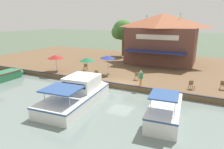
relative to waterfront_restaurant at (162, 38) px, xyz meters
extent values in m
plane|color=#4C5B47|center=(13.57, -1.20, -4.51)|extent=(220.00, 220.00, 0.00)
cube|color=brown|center=(2.57, -1.20, -4.21)|extent=(22.00, 56.00, 0.60)
cube|color=#2D2D33|center=(13.47, -1.20, -3.86)|extent=(0.20, 50.40, 0.10)
cube|color=brown|center=(-0.02, 0.00, -1.14)|extent=(7.02, 10.18, 5.53)
pyramid|color=#9E5638|center=(-0.02, 0.00, 2.70)|extent=(7.37, 10.68, 2.14)
cube|color=navy|center=(4.39, 0.00, -1.61)|extent=(1.80, 8.65, 0.16)
cube|color=silver|center=(3.53, 0.00, 0.38)|extent=(0.08, 6.11, 0.70)
cylinder|color=silver|center=(-0.02, 2.54, 2.68)|extent=(0.06, 0.06, 2.10)
cube|color=#4C4C56|center=(0.16, 2.54, 3.58)|extent=(0.36, 0.03, 0.24)
cylinder|color=silver|center=(-0.02, -2.54, 2.56)|extent=(0.06, 0.06, 1.86)
cube|color=#337547|center=(0.16, -2.54, 3.34)|extent=(0.36, 0.03, 0.24)
cylinder|color=#B7B7B7|center=(10.39, -4.30, -2.77)|extent=(0.06, 0.06, 2.28)
cylinder|color=#2D2D33|center=(10.39, -4.30, -3.88)|extent=(0.36, 0.36, 0.06)
cone|color=navy|center=(10.39, -4.30, -1.69)|extent=(1.86, 1.86, 0.40)
cone|color=white|center=(10.39, -4.30, -1.67)|extent=(1.15, 1.15, 0.32)
sphere|color=white|center=(10.39, -4.30, -1.49)|extent=(0.08, 0.08, 0.08)
cylinder|color=#B7B7B7|center=(11.97, -11.26, -2.88)|extent=(0.06, 0.06, 2.05)
cylinder|color=#2D2D33|center=(11.97, -11.26, -3.88)|extent=(0.36, 0.36, 0.06)
cone|color=maroon|center=(11.97, -11.26, -1.92)|extent=(2.14, 2.14, 0.46)
cone|color=white|center=(11.97, -11.26, -1.90)|extent=(1.32, 1.32, 0.37)
sphere|color=white|center=(11.97, -11.26, -1.69)|extent=(0.08, 0.08, 0.08)
cylinder|color=#B7B7B7|center=(11.79, -6.46, -2.88)|extent=(0.06, 0.06, 2.06)
cylinder|color=#2D2D33|center=(11.79, -6.46, -3.88)|extent=(0.36, 0.36, 0.06)
cone|color=#19663D|center=(11.79, -6.46, -1.91)|extent=(1.96, 1.96, 0.43)
cone|color=silver|center=(11.79, -6.46, -1.89)|extent=(1.21, 1.21, 0.35)
sphere|color=silver|center=(11.79, -6.46, -1.69)|extent=(0.08, 0.08, 0.08)
cube|color=brown|center=(11.91, 6.05, -3.69)|extent=(0.05, 0.05, 0.42)
cube|color=brown|center=(12.10, 5.70, -3.69)|extent=(0.05, 0.05, 0.42)
cube|color=brown|center=(11.56, 5.86, -3.69)|extent=(0.05, 0.05, 0.42)
cube|color=brown|center=(11.75, 5.51, -3.69)|extent=(0.05, 0.05, 0.42)
cube|color=brown|center=(11.83, 5.78, -3.48)|extent=(0.60, 0.60, 0.05)
cube|color=brown|center=(11.65, 5.69, -3.26)|extent=(0.24, 0.41, 0.40)
cube|color=brown|center=(12.46, -4.62, -3.69)|extent=(0.05, 0.05, 0.42)
cube|color=brown|center=(12.61, -4.99, -3.69)|extent=(0.05, 0.05, 0.42)
cube|color=brown|center=(12.09, -4.77, -3.69)|extent=(0.05, 0.05, 0.42)
cube|color=brown|center=(12.24, -5.14, -3.69)|extent=(0.05, 0.05, 0.42)
cube|color=brown|center=(12.35, -4.88, -3.48)|extent=(0.57, 0.57, 0.05)
cube|color=brown|center=(12.16, -4.96, -3.26)|extent=(0.20, 0.42, 0.40)
cube|color=brown|center=(9.93, -7.84, -3.69)|extent=(0.05, 0.05, 0.42)
cube|color=brown|center=(10.07, -8.21, -3.69)|extent=(0.05, 0.05, 0.42)
cube|color=brown|center=(9.56, -7.98, -3.69)|extent=(0.05, 0.05, 0.42)
cube|color=brown|center=(9.70, -8.35, -3.69)|extent=(0.05, 0.05, 0.42)
cube|color=brown|center=(9.81, -8.09, -3.48)|extent=(0.57, 0.57, 0.05)
cube|color=brown|center=(9.63, -8.16, -3.26)|extent=(0.19, 0.43, 0.40)
cube|color=brown|center=(11.30, 0.04, -3.69)|extent=(0.05, 0.05, 0.42)
cube|color=brown|center=(11.42, -0.34, -3.69)|extent=(0.05, 0.05, 0.42)
cube|color=brown|center=(10.92, -0.08, -3.69)|extent=(0.05, 0.05, 0.42)
cube|color=brown|center=(11.04, -0.46, -3.69)|extent=(0.05, 0.05, 0.42)
cube|color=brown|center=(11.17, -0.21, -3.48)|extent=(0.55, 0.55, 0.05)
cube|color=brown|center=(10.98, -0.27, -3.26)|extent=(0.17, 0.43, 0.40)
cube|color=brown|center=(10.80, 8.32, -3.69)|extent=(0.04, 0.04, 0.42)
cube|color=brown|center=(10.40, 8.34, -3.69)|extent=(0.04, 0.04, 0.42)
cube|color=brown|center=(10.60, 8.53, -3.48)|extent=(0.46, 0.46, 0.05)
cube|color=brown|center=(10.40, 8.54, -3.26)|extent=(0.06, 0.44, 0.40)
cylinder|color=orange|center=(13.03, 0.84, -3.51)|extent=(0.13, 0.13, 0.79)
cylinder|color=orange|center=(12.87, 0.87, -3.51)|extent=(0.13, 0.13, 0.79)
cylinder|color=#337547|center=(12.95, 0.85, -2.80)|extent=(0.46, 0.46, 0.62)
sphere|color=#DBB28E|center=(12.95, 0.85, -2.38)|extent=(0.21, 0.21, 0.21)
cube|color=white|center=(18.25, 4.48, -3.82)|extent=(5.66, 2.61, 1.21)
ellipsoid|color=white|center=(15.51, 4.25, -3.82)|extent=(2.11, 2.21, 1.21)
cube|color=#2D4C84|center=(18.25, 4.48, -3.29)|extent=(5.73, 2.66, 0.10)
cube|color=#2D4C84|center=(19.54, 4.59, -2.02)|extent=(2.28, 2.01, 0.09)
cylinder|color=silver|center=(20.11, 5.39, -2.61)|extent=(0.05, 0.05, 1.20)
cylinder|color=silver|center=(20.24, 3.89, -2.61)|extent=(0.05, 0.05, 1.20)
cube|color=white|center=(18.95, -3.17, -3.91)|extent=(7.77, 3.86, 1.04)
ellipsoid|color=white|center=(15.20, -3.47, -3.91)|extent=(2.90, 3.32, 1.04)
cube|color=#2D4C84|center=(18.95, -3.17, -3.47)|extent=(7.86, 3.91, 0.10)
cube|color=white|center=(17.63, -3.28, -2.78)|extent=(3.13, 2.85, 1.21)
cube|color=black|center=(19.07, -3.16, -2.63)|extent=(0.24, 2.29, 0.42)
cube|color=#2D4C84|center=(20.72, -3.03, -2.41)|extent=(2.67, 2.97, 0.11)
cylinder|color=silver|center=(21.37, -1.83, -2.90)|extent=(0.05, 0.05, 0.98)
cylinder|color=silver|center=(21.55, -4.12, -2.90)|extent=(0.05, 0.05, 0.98)
cylinder|color=silver|center=(14.89, -3.49, -3.09)|extent=(0.25, 2.62, 0.04)
ellipsoid|color=#287047|center=(14.92, -15.49, -3.90)|extent=(1.78, 1.71, 1.04)
cylinder|color=silver|center=(14.71, -15.50, -3.08)|extent=(0.06, 1.42, 0.04)
cylinder|color=brown|center=(-5.05, 1.61, -2.20)|extent=(0.43, 0.43, 3.41)
sphere|color=#387033|center=(-5.05, 1.61, 1.09)|extent=(4.24, 4.24, 4.24)
sphere|color=#387033|center=(-4.20, 0.97, 0.67)|extent=(2.97, 2.97, 2.97)
cylinder|color=brown|center=(-2.96, -7.91, -2.19)|extent=(0.38, 0.38, 3.43)
sphere|color=#427A38|center=(-2.96, -7.91, 0.96)|extent=(3.82, 3.82, 3.82)
sphere|color=#427A38|center=(-2.19, -8.48, 0.58)|extent=(2.68, 2.68, 2.68)
camera|label=1|loc=(32.18, 6.87, 2.80)|focal=32.00mm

